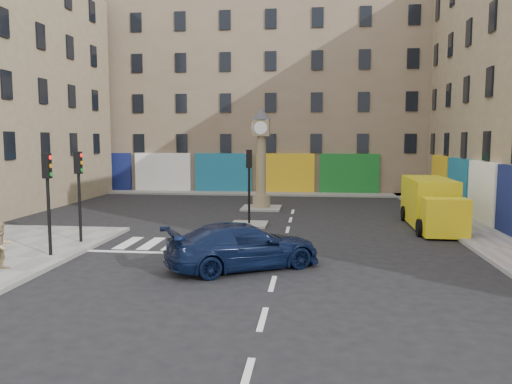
% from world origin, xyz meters
% --- Properties ---
extents(ground, '(120.00, 120.00, 0.00)m').
position_xyz_m(ground, '(0.00, 0.00, 0.00)').
color(ground, black).
rests_on(ground, ground).
extents(sidewalk_right, '(2.60, 30.00, 0.15)m').
position_xyz_m(sidewalk_right, '(8.70, 10.00, 0.07)').
color(sidewalk_right, gray).
rests_on(sidewalk_right, ground).
extents(sidewalk_far, '(32.00, 2.40, 0.15)m').
position_xyz_m(sidewalk_far, '(-4.00, 22.20, 0.07)').
color(sidewalk_far, gray).
rests_on(sidewalk_far, ground).
extents(island_near, '(1.80, 1.80, 0.12)m').
position_xyz_m(island_near, '(-2.00, 8.00, 0.06)').
color(island_near, gray).
rests_on(island_near, ground).
extents(island_far, '(2.40, 2.40, 0.12)m').
position_xyz_m(island_far, '(-2.00, 14.00, 0.06)').
color(island_far, gray).
rests_on(island_far, ground).
extents(building_far, '(32.00, 10.00, 17.00)m').
position_xyz_m(building_far, '(-4.00, 28.00, 8.50)').
color(building_far, '#7F6B54').
rests_on(building_far, ground).
extents(traffic_light_left_near, '(0.28, 0.22, 3.70)m').
position_xyz_m(traffic_light_left_near, '(-8.30, 0.20, 2.62)').
color(traffic_light_left_near, black).
rests_on(traffic_light_left_near, sidewalk_left).
extents(traffic_light_left_far, '(0.28, 0.22, 3.70)m').
position_xyz_m(traffic_light_left_far, '(-8.30, 2.60, 2.62)').
color(traffic_light_left_far, black).
rests_on(traffic_light_left_far, sidewalk_left).
extents(traffic_light_island, '(0.28, 0.22, 3.70)m').
position_xyz_m(traffic_light_island, '(-2.00, 8.00, 2.59)').
color(traffic_light_island, black).
rests_on(traffic_light_island, island_near).
extents(clock_pillar, '(1.20, 1.20, 6.10)m').
position_xyz_m(clock_pillar, '(-2.00, 14.00, 3.55)').
color(clock_pillar, '#988163').
rests_on(clock_pillar, island_far).
extents(navy_sedan, '(5.65, 4.56, 1.54)m').
position_xyz_m(navy_sedan, '(-1.13, -0.27, 0.77)').
color(navy_sedan, black).
rests_on(navy_sedan, ground).
extents(yellow_van, '(2.31, 6.57, 2.38)m').
position_xyz_m(yellow_van, '(7.00, 8.56, 1.18)').
color(yellow_van, '#D7C312').
rests_on(yellow_van, ground).
extents(pedestrian_tan, '(0.81, 0.92, 1.57)m').
position_xyz_m(pedestrian_tan, '(-8.78, -1.90, 0.93)').
color(pedestrian_tan, tan).
rests_on(pedestrian_tan, sidewalk_left).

